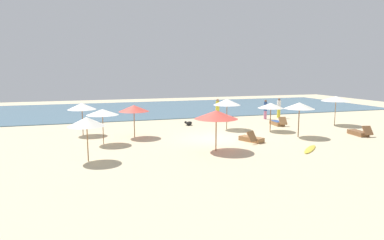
% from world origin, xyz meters
% --- Properties ---
extents(ground_plane, '(60.00, 60.00, 0.00)m').
position_xyz_m(ground_plane, '(0.00, 0.00, 0.00)').
color(ground_plane, beige).
extents(ocean_water, '(48.00, 16.00, 0.06)m').
position_xyz_m(ocean_water, '(0.00, 17.00, 0.03)').
color(ocean_water, '#476B7F').
rests_on(ocean_water, ground_plane).
extents(umbrella_0, '(2.29, 2.29, 2.16)m').
position_xyz_m(umbrella_0, '(-1.06, -2.81, 1.93)').
color(umbrella_0, brown).
rests_on(umbrella_0, ground_plane).
extents(umbrella_1, '(1.91, 1.91, 2.06)m').
position_xyz_m(umbrella_1, '(-4.67, 2.10, 1.85)').
color(umbrella_1, olive).
rests_on(umbrella_1, ground_plane).
extents(umbrella_2, '(2.18, 2.18, 2.25)m').
position_xyz_m(umbrella_2, '(10.77, 2.30, 2.05)').
color(umbrella_2, olive).
rests_on(umbrella_2, ground_plane).
extents(umbrella_3, '(1.94, 1.94, 2.19)m').
position_xyz_m(umbrella_3, '(2.10, 3.13, 1.96)').
color(umbrella_3, brown).
rests_on(umbrella_3, ground_plane).
extents(umbrella_4, '(1.83, 1.83, 2.11)m').
position_xyz_m(umbrella_4, '(-7.78, 3.90, 1.90)').
color(umbrella_4, brown).
rests_on(umbrella_4, ground_plane).
extents(umbrella_5, '(1.81, 1.81, 2.03)m').
position_xyz_m(umbrella_5, '(-6.66, 0.67, 1.86)').
color(umbrella_5, brown).
rests_on(umbrella_5, ground_plane).
extents(umbrella_6, '(1.90, 1.90, 2.21)m').
position_xyz_m(umbrella_6, '(5.33, -0.89, 2.00)').
color(umbrella_6, brown).
rests_on(umbrella_6, ground_plane).
extents(umbrella_7, '(1.74, 1.74, 2.11)m').
position_xyz_m(umbrella_7, '(-7.58, -3.03, 1.89)').
color(umbrella_7, olive).
rests_on(umbrella_7, ground_plane).
extents(umbrella_8, '(1.79, 1.79, 1.97)m').
position_xyz_m(umbrella_8, '(4.74, 1.58, 1.78)').
color(umbrella_8, brown).
rests_on(umbrella_8, ground_plane).
extents(lounger_0, '(0.75, 1.72, 0.71)m').
position_xyz_m(lounger_0, '(6.53, 3.56, 0.18)').
color(lounger_0, olive).
rests_on(lounger_0, ground_plane).
extents(lounger_1, '(0.80, 1.74, 0.71)m').
position_xyz_m(lounger_1, '(9.40, -1.66, 0.17)').
color(lounger_1, brown).
rests_on(lounger_1, ground_plane).
extents(lounger_2, '(1.24, 1.73, 0.74)m').
position_xyz_m(lounger_2, '(1.79, -1.33, 0.17)').
color(lounger_2, olive).
rests_on(lounger_2, ground_plane).
extents(person_0, '(0.38, 0.38, 1.85)m').
position_xyz_m(person_0, '(2.94, 7.04, 0.95)').
color(person_0, yellow).
rests_on(person_0, ground_plane).
extents(person_1, '(0.46, 0.46, 1.74)m').
position_xyz_m(person_1, '(8.79, 7.12, 0.88)').
color(person_1, yellow).
rests_on(person_1, ground_plane).
extents(person_2, '(0.41, 0.41, 1.68)m').
position_xyz_m(person_2, '(7.25, 6.77, 0.86)').
color(person_2, '#D17299').
rests_on(person_2, ground_plane).
extents(dog, '(0.68, 0.57, 0.33)m').
position_xyz_m(dog, '(-0.03, 5.53, 0.17)').
color(dog, black).
rests_on(dog, ground_plane).
extents(surfboard, '(1.92, 1.85, 0.07)m').
position_xyz_m(surfboard, '(3.85, -4.15, 0.04)').
color(surfboard, gold).
rests_on(surfboard, ground_plane).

